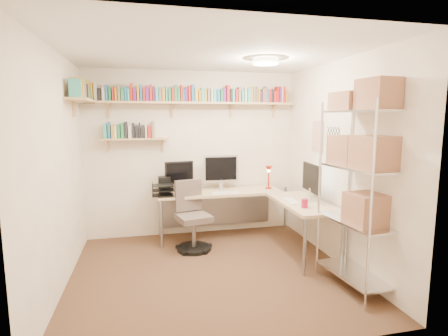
{
  "coord_description": "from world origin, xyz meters",
  "views": [
    {
      "loc": [
        -0.72,
        -3.83,
        1.8
      ],
      "look_at": [
        0.28,
        0.55,
        1.16
      ],
      "focal_mm": 28.0,
      "sensor_mm": 36.0,
      "label": 1
    }
  ],
  "objects": [
    {
      "name": "ground",
      "position": [
        0.0,
        0.0,
        0.0
      ],
      "size": [
        3.2,
        3.2,
        0.0
      ],
      "primitive_type": "plane",
      "color": "#42241C",
      "rests_on": "ground"
    },
    {
      "name": "room_shell",
      "position": [
        0.0,
        0.0,
        1.55
      ],
      "size": [
        3.24,
        3.04,
        2.52
      ],
      "color": "beige",
      "rests_on": "ground"
    },
    {
      "name": "wall_shelves",
      "position": [
        -0.4,
        1.3,
        2.03
      ],
      "size": [
        3.12,
        1.09,
        0.8
      ],
      "color": "tan",
      "rests_on": "ground"
    },
    {
      "name": "corner_desk",
      "position": [
        0.48,
        0.95,
        0.71
      ],
      "size": [
        2.2,
        1.83,
        1.24
      ],
      "color": "tan",
      "rests_on": "ground"
    },
    {
      "name": "office_chair",
      "position": [
        -0.11,
        0.8,
        0.4
      ],
      "size": [
        0.51,
        0.52,
        0.95
      ],
      "rotation": [
        0.0,
        0.0,
        0.24
      ],
      "color": "black",
      "rests_on": "ground"
    },
    {
      "name": "wire_rack",
      "position": [
        1.42,
        -0.73,
        1.43
      ],
      "size": [
        0.49,
        0.89,
        2.17
      ],
      "rotation": [
        0.0,
        0.0,
        0.09
      ],
      "color": "silver",
      "rests_on": "ground"
    }
  ]
}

